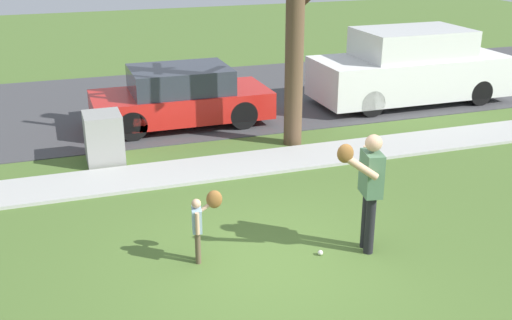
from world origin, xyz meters
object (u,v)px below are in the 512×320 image
(person_child, at_px, (203,217))
(parked_van_white, at_px, (410,68))
(utility_cabinet, at_px, (104,138))
(baseball, at_px, (320,253))
(person_adult, at_px, (368,182))
(street_tree_near, at_px, (295,20))
(parked_hatchback_red, at_px, (181,97))

(person_child, relative_size, parked_van_white, 0.20)
(utility_cabinet, distance_m, parked_van_white, 8.14)
(person_child, xyz_separation_m, baseball, (1.58, -0.42, -0.61))
(person_adult, relative_size, parked_van_white, 0.35)
(street_tree_near, xyz_separation_m, parked_hatchback_red, (-1.93, 2.05, -1.91))
(baseball, distance_m, utility_cabinet, 5.31)
(baseball, height_order, parked_van_white, parked_van_white)
(person_adult, distance_m, street_tree_near, 4.89)
(street_tree_near, distance_m, parked_hatchback_red, 3.40)
(person_child, xyz_separation_m, street_tree_near, (2.99, 4.10, 1.92))
(person_adult, height_order, street_tree_near, street_tree_near)
(person_child, height_order, utility_cabinet, person_child)
(person_child, bearing_deg, parked_hatchback_red, 91.14)
(baseball, relative_size, parked_hatchback_red, 0.02)
(street_tree_near, bearing_deg, utility_cabinet, 177.40)
(person_adult, distance_m, utility_cabinet, 5.71)
(person_child, distance_m, street_tree_near, 5.43)
(person_child, distance_m, utility_cabinet, 4.36)
(parked_van_white, bearing_deg, utility_cabinet, 13.27)
(person_child, relative_size, parked_hatchback_red, 0.25)
(parked_hatchback_red, bearing_deg, parked_van_white, 179.96)
(parked_hatchback_red, xyz_separation_m, parked_van_white, (5.98, -0.00, 0.24))
(person_adult, distance_m, person_child, 2.31)
(baseball, relative_size, street_tree_near, 0.02)
(street_tree_near, xyz_separation_m, parked_van_white, (4.05, 2.04, -1.67))
(baseball, bearing_deg, parked_hatchback_red, 94.47)
(baseball, distance_m, parked_hatchback_red, 6.61)
(utility_cabinet, xyz_separation_m, street_tree_near, (3.87, -0.18, 2.08))
(utility_cabinet, relative_size, street_tree_near, 0.20)
(person_adult, bearing_deg, person_child, -1.47)
(baseball, xyz_separation_m, parked_hatchback_red, (-0.51, 6.56, 0.62))
(street_tree_near, bearing_deg, parked_van_white, 26.77)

